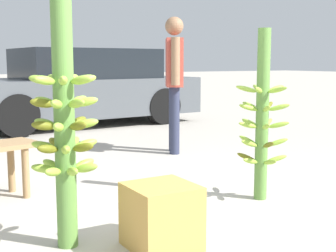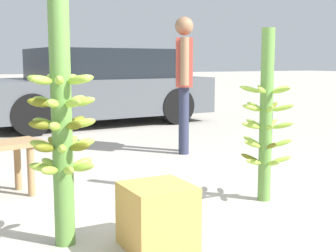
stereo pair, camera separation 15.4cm
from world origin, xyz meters
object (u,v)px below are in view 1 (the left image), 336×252
(parked_car, at_px, (79,88))
(banana_stalk_left, at_px, (64,124))
(banana_stalk_center, at_px, (262,118))
(produce_crate, at_px, (161,216))
(vendor_person, at_px, (174,73))

(parked_car, bearing_deg, banana_stalk_left, 155.52)
(banana_stalk_center, bearing_deg, produce_crate, -158.74)
(banana_stalk_center, distance_m, parked_car, 5.16)
(produce_crate, bearing_deg, parked_car, 74.83)
(banana_stalk_left, height_order, produce_crate, banana_stalk_left)
(banana_stalk_left, height_order, vendor_person, vendor_person)
(banana_stalk_left, bearing_deg, vendor_person, 46.39)
(banana_stalk_left, distance_m, produce_crate, 0.81)
(vendor_person, relative_size, parked_car, 0.38)
(vendor_person, bearing_deg, banana_stalk_left, -15.45)
(banana_stalk_left, xyz_separation_m, vendor_person, (2.11, 2.22, 0.23))
(parked_car, xyz_separation_m, produce_crate, (-1.52, -5.62, -0.46))
(banana_stalk_left, bearing_deg, parked_car, 69.25)
(banana_stalk_left, relative_size, produce_crate, 3.87)
(banana_stalk_center, relative_size, parked_car, 0.32)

